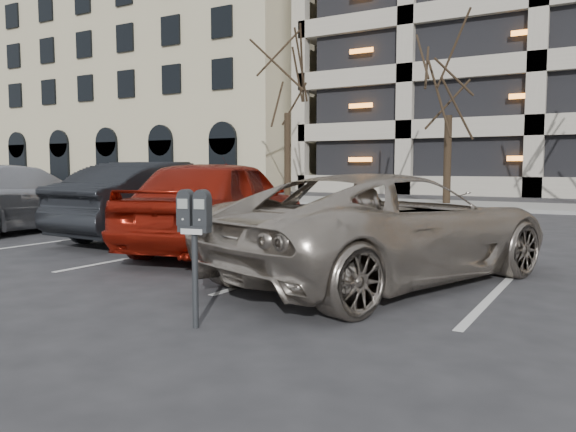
{
  "coord_description": "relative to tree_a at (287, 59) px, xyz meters",
  "views": [
    {
      "loc": [
        2.59,
        -5.32,
        1.48
      ],
      "look_at": [
        -0.12,
        -0.73,
        1.01
      ],
      "focal_mm": 35.0,
      "sensor_mm": 36.0,
      "label": 1
    }
  ],
  "objects": [
    {
      "name": "car_silver",
      "position": [
        0.71,
        -13.46,
        -5.39
      ],
      "size": [
        2.51,
        5.41,
        1.53
      ],
      "primitive_type": "imported",
      "rotation": [
        0.0,
        0.0,
        3.21
      ],
      "color": "#B3B5BB",
      "rests_on": "ground"
    },
    {
      "name": "suv_silver",
      "position": [
        10.03,
        -14.42,
        -5.46
      ],
      "size": [
        3.85,
        5.52,
        1.4
      ],
      "rotation": [
        0.0,
        0.0,
        2.81
      ],
      "color": "#AFA395",
      "rests_on": "ground"
    },
    {
      "name": "car_dark",
      "position": [
        4.48,
        -12.62,
        -5.37
      ],
      "size": [
        1.84,
        4.85,
        1.58
      ],
      "primitive_type": "imported",
      "rotation": [
        0.0,
        0.0,
        3.11
      ],
      "color": "black",
      "rests_on": "ground"
    },
    {
      "name": "tree_a",
      "position": [
        0.0,
        0.0,
        0.0
      ],
      "size": [
        3.75,
        3.75,
        8.52
      ],
      "color": "black",
      "rests_on": "ground"
    },
    {
      "name": "parking_meter",
      "position": [
        9.28,
        -17.39,
        -5.2
      ],
      "size": [
        0.34,
        0.18,
        1.25
      ],
      "rotation": [
        0.0,
        0.0,
        0.17
      ],
      "color": "black",
      "rests_on": "ground"
    },
    {
      "name": "car_red",
      "position": [
        6.54,
        -13.37,
        -5.33
      ],
      "size": [
        3.01,
        5.16,
        1.65
      ],
      "primitive_type": "imported",
      "rotation": [
        0.0,
        0.0,
        3.37
      ],
      "color": "maroon",
      "rests_on": "ground"
    },
    {
      "name": "tree_b",
      "position": [
        7.0,
        0.0,
        -0.69
      ],
      "size": [
        3.33,
        3.33,
        7.57
      ],
      "color": "black",
      "rests_on": "ground"
    },
    {
      "name": "ground",
      "position": [
        10.0,
        -16.0,
        -6.15
      ],
      "size": [
        140.0,
        140.0,
        0.0
      ],
      "primitive_type": "plane",
      "color": "#28282B",
      "rests_on": "ground"
    },
    {
      "name": "office_building",
      "position": [
        -18.0,
        13.92,
        1.34
      ],
      "size": [
        26.0,
        16.2,
        15.0
      ],
      "color": "tan",
      "rests_on": "ground"
    },
    {
      "name": "stall_lines",
      "position": [
        8.6,
        -13.7,
        -6.15
      ],
      "size": [
        16.9,
        5.2,
        0.0
      ],
      "color": "silver",
      "rests_on": "ground"
    },
    {
      "name": "sidewalk",
      "position": [
        10.0,
        0.0,
        -6.09
      ],
      "size": [
        80.0,
        4.0,
        0.12
      ],
      "primitive_type": "cube",
      "color": "gray",
      "rests_on": "ground"
    }
  ]
}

